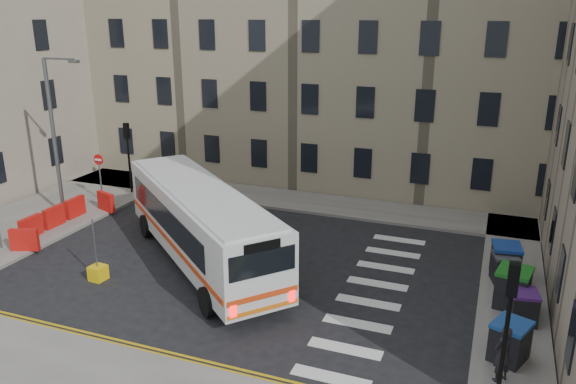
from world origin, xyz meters
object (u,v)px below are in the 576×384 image
Objects in this scene: wheelie_bin_e at (505,261)px; wheelie_bin_b at (523,306)px; pedestrian at (502,354)px; bollard_yellow at (98,273)px; wheelie_bin_d at (504,268)px; streetlamp at (54,136)px; wheelie_bin_a at (510,341)px; wheelie_bin_c at (513,287)px; bus at (200,221)px.

wheelie_bin_b is at bearing -87.27° from wheelie_bin_e.
wheelie_bin_b is at bearing -143.35° from pedestrian.
pedestrian is 15.28m from bollard_yellow.
wheelie_bin_e reaches higher than wheelie_bin_d.
streetlamp is 22.79m from wheelie_bin_a.
wheelie_bin_e is at bearing 114.25° from wheelie_bin_a.
wheelie_bin_a is 5.94m from wheelie_bin_e.
streetlamp reaches higher than wheelie_bin_c.
bus is 18.11× the size of bollard_yellow.
wheelie_bin_a is 1.04× the size of wheelie_bin_e.
streetlamp is 9.23m from bollard_yellow.
wheelie_bin_a is 1.22× the size of wheelie_bin_b.
wheelie_bin_c is at bearing -91.04° from wheelie_bin_e.
streetlamp is 22.74m from wheelie_bin_b.
pedestrian is (-0.29, -4.73, 0.15)m from wheelie_bin_c.
bollard_yellow is (-3.11, -2.92, -1.59)m from bus.
bus is 12.80m from wheelie_bin_b.
wheelie_bin_d is 0.51m from wheelie_bin_e.
wheelie_bin_b is 1.09m from wheelie_bin_c.
wheelie_bin_c is 2.40m from wheelie_bin_e.
streetlamp reaches higher than wheelie_bin_b.
wheelie_bin_b is 0.93× the size of wheelie_bin_d.
pedestrian reaches higher than wheelie_bin_d.
pedestrian reaches higher than wheelie_bin_a.
bus is at bearing 43.20° from bollard_yellow.
bus reaches higher than wheelie_bin_d.
wheelie_bin_a is at bearing -95.57° from wheelie_bin_e.
streetlamp is 5.72× the size of wheelie_bin_a.
streetlamp is 4.67× the size of pedestrian.
wheelie_bin_a reaches higher than wheelie_bin_b.
pedestrian reaches higher than wheelie_bin_e.
pedestrian is (12.10, -4.23, -0.87)m from bus.
wheelie_bin_c is at bearing -137.14° from pedestrian.
streetlamp is 21.94m from wheelie_bin_e.
wheelie_bin_c is 1.92m from wheelie_bin_d.
pedestrian is (21.64, -6.56, -3.31)m from streetlamp.
pedestrian reaches higher than wheelie_bin_b.
wheelie_bin_e is (-0.27, 2.39, -0.03)m from wheelie_bin_c.
wheelie_bin_a is 15.44m from bollard_yellow.
wheelie_bin_e is at bearing 107.51° from wheelie_bin_c.
streetlamp is at bearing 162.33° from wheelie_bin_b.
wheelie_bin_d is 0.92× the size of wheelie_bin_e.
wheelie_bin_c reaches higher than bollard_yellow.
wheelie_bin_a reaches higher than wheelie_bin_d.
streetlamp is 22.85m from pedestrian.
bus is 12.44m from wheelie_bin_c.
wheelie_bin_e reaches higher than wheelie_bin_b.
streetlamp is at bearing -171.50° from wheelie_bin_a.
wheelie_bin_b is 2.98m from wheelie_bin_d.
wheelie_bin_a is 2.37× the size of bollard_yellow.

